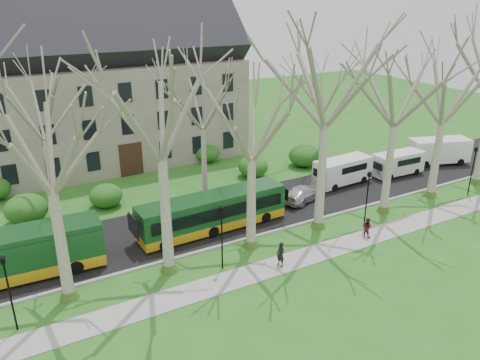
{
  "coord_description": "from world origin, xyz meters",
  "views": [
    {
      "loc": [
        -17.53,
        -23.89,
        16.2
      ],
      "look_at": [
        -2.48,
        3.0,
        3.99
      ],
      "focal_mm": 35.0,
      "sensor_mm": 36.0,
      "label": 1
    }
  ],
  "objects_px": {
    "van_b": "(398,164)",
    "van_a": "(343,172)",
    "sedan": "(304,193)",
    "van_c": "(439,151)",
    "bus_follow": "(213,212)",
    "pedestrian_b": "(367,227)",
    "pedestrian_a": "(281,254)"
  },
  "relations": [
    {
      "from": "pedestrian_a",
      "to": "van_c",
      "type": "bearing_deg",
      "value": 92.97
    },
    {
      "from": "bus_follow",
      "to": "pedestrian_b",
      "type": "relative_size",
      "value": 7.73
    },
    {
      "from": "van_c",
      "to": "pedestrian_a",
      "type": "bearing_deg",
      "value": -142.44
    },
    {
      "from": "van_c",
      "to": "van_b",
      "type": "bearing_deg",
      "value": -158.11
    },
    {
      "from": "sedan",
      "to": "van_b",
      "type": "height_order",
      "value": "van_b"
    },
    {
      "from": "van_c",
      "to": "bus_follow",
      "type": "bearing_deg",
      "value": -157.2
    },
    {
      "from": "van_a",
      "to": "pedestrian_a",
      "type": "relative_size",
      "value": 3.42
    },
    {
      "from": "pedestrian_a",
      "to": "pedestrian_b",
      "type": "relative_size",
      "value": 1.12
    },
    {
      "from": "van_c",
      "to": "pedestrian_b",
      "type": "xyz_separation_m",
      "value": [
        -17.41,
        -8.13,
        -0.58
      ]
    },
    {
      "from": "van_a",
      "to": "van_b",
      "type": "bearing_deg",
      "value": -9.96
    },
    {
      "from": "van_c",
      "to": "van_a",
      "type": "bearing_deg",
      "value": -163.2
    },
    {
      "from": "pedestrian_b",
      "to": "pedestrian_a",
      "type": "bearing_deg",
      "value": 73.68
    },
    {
      "from": "bus_follow",
      "to": "pedestrian_b",
      "type": "bearing_deg",
      "value": -36.75
    },
    {
      "from": "sedan",
      "to": "van_c",
      "type": "xyz_separation_m",
      "value": [
        17.54,
        0.78,
        0.66
      ]
    },
    {
      "from": "van_b",
      "to": "van_c",
      "type": "distance_m",
      "value": 6.11
    },
    {
      "from": "pedestrian_a",
      "to": "pedestrian_b",
      "type": "distance_m",
      "value": 7.55
    },
    {
      "from": "van_c",
      "to": "pedestrian_b",
      "type": "height_order",
      "value": "van_c"
    },
    {
      "from": "bus_follow",
      "to": "pedestrian_b",
      "type": "xyz_separation_m",
      "value": [
        9.08,
        -6.39,
        -0.68
      ]
    },
    {
      "from": "van_b",
      "to": "sedan",
      "type": "bearing_deg",
      "value": -175.11
    },
    {
      "from": "sedan",
      "to": "van_c",
      "type": "distance_m",
      "value": 17.57
    },
    {
      "from": "sedan",
      "to": "van_b",
      "type": "distance_m",
      "value": 11.46
    },
    {
      "from": "bus_follow",
      "to": "van_a",
      "type": "distance_m",
      "value": 14.39
    },
    {
      "from": "van_c",
      "to": "pedestrian_b",
      "type": "relative_size",
      "value": 4.13
    },
    {
      "from": "bus_follow",
      "to": "van_c",
      "type": "xyz_separation_m",
      "value": [
        26.49,
        1.74,
        -0.1
      ]
    },
    {
      "from": "bus_follow",
      "to": "sedan",
      "type": "height_order",
      "value": "bus_follow"
    },
    {
      "from": "sedan",
      "to": "van_a",
      "type": "distance_m",
      "value": 5.45
    },
    {
      "from": "sedan",
      "to": "van_b",
      "type": "bearing_deg",
      "value": -106.21
    },
    {
      "from": "van_c",
      "to": "sedan",
      "type": "bearing_deg",
      "value": -158.42
    },
    {
      "from": "pedestrian_a",
      "to": "bus_follow",
      "type": "bearing_deg",
      "value": 177.51
    },
    {
      "from": "bus_follow",
      "to": "sedan",
      "type": "xyz_separation_m",
      "value": [
        8.95,
        0.96,
        -0.76
      ]
    },
    {
      "from": "bus_follow",
      "to": "van_a",
      "type": "height_order",
      "value": "bus_follow"
    },
    {
      "from": "van_b",
      "to": "van_a",
      "type": "bearing_deg",
      "value": 175.28
    }
  ]
}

